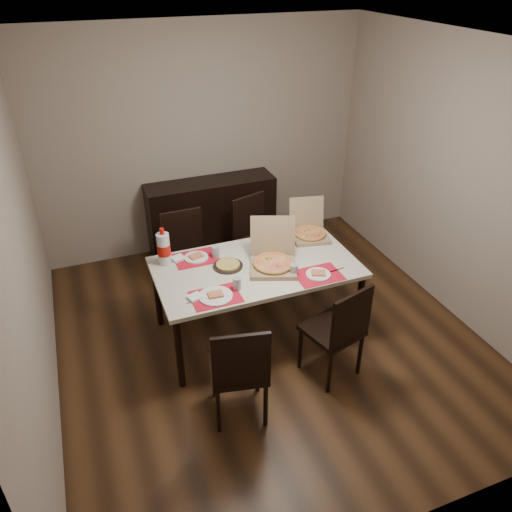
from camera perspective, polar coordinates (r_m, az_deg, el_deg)
name	(u,v)px	position (r m, az deg, el deg)	size (l,w,h in m)	color
ground	(268,337)	(4.84, 1.36, -9.29)	(3.80, 4.00, 0.02)	#432814
room_walls	(251,148)	(4.31, -0.58, 12.28)	(3.84, 4.02, 2.62)	gray
sideboard	(212,216)	(6.00, -5.06, 4.53)	(1.50, 0.40, 0.90)	black
dining_table	(256,272)	(4.50, 0.00, -1.81)	(1.80, 1.00, 0.75)	beige
chair_near_left	(239,369)	(3.78, -1.90, -12.77)	(0.50, 0.50, 0.93)	black
chair_near_right	(339,329)	(4.18, 9.45, -8.21)	(0.52, 0.52, 0.93)	black
chair_far_left	(187,252)	(5.18, -7.94, 0.46)	(0.43, 0.43, 0.93)	black
chair_far_right	(255,235)	(5.45, -0.13, 2.46)	(0.52, 0.52, 0.93)	black
setting_near_left	(219,293)	(4.09, -4.30, -4.26)	(0.48, 0.30, 0.11)	red
setting_near_right	(311,273)	(4.34, 6.31, -1.96)	(0.50, 0.30, 0.11)	red
setting_far_left	(199,256)	(4.59, -6.49, 0.00)	(0.44, 0.30, 0.11)	red
setting_far_right	(285,238)	(4.85, 3.35, 2.06)	(0.45, 0.30, 0.11)	red
napkin_loose	(260,267)	(4.43, 0.49, -1.24)	(0.12, 0.11, 0.02)	white
pizza_box_center	(273,261)	(4.42, 1.96, -0.53)	(0.53, 0.56, 0.40)	#8F7552
pizza_box_right	(309,231)	(4.93, 6.11, 2.85)	(0.42, 0.45, 0.35)	#8F7552
faina_plate	(228,265)	(4.45, -3.22, -1.07)	(0.27, 0.27, 0.03)	black
dip_bowl	(255,257)	(4.56, -0.14, -0.09)	(0.10, 0.10, 0.03)	white
soda_bottle	(164,249)	(4.49, -10.49, 0.81)	(0.12, 0.12, 0.35)	silver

